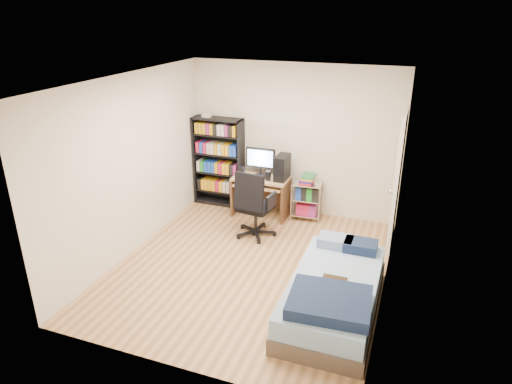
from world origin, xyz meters
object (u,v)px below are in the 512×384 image
at_px(computer_desk, 267,181).
at_px(bed, 334,294).
at_px(media_shelf, 219,161).
at_px(office_chair, 254,216).

distance_m(computer_desk, bed, 2.78).
xyz_separation_m(media_shelf, computer_desk, (0.96, -0.18, -0.18)).
relative_size(media_shelf, computer_desk, 1.41).
bearing_deg(computer_desk, office_chair, -85.08).
relative_size(media_shelf, office_chair, 1.52).
bearing_deg(bed, media_shelf, 136.22).
xyz_separation_m(media_shelf, office_chair, (1.02, -0.98, -0.46)).
bearing_deg(computer_desk, media_shelf, 169.21).
bearing_deg(bed, office_chair, 136.11).
height_order(computer_desk, office_chair, computer_desk).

